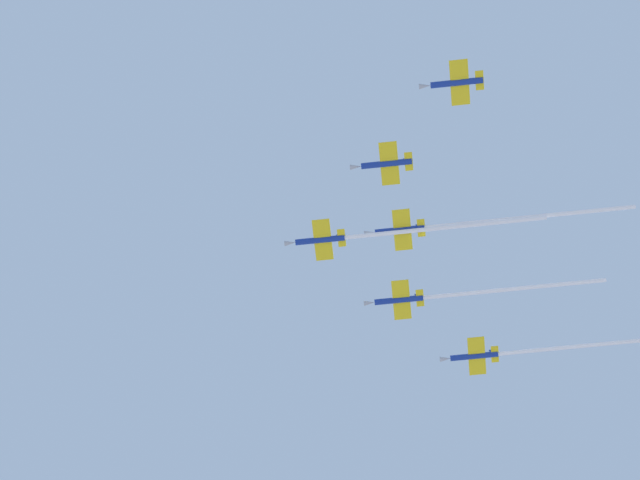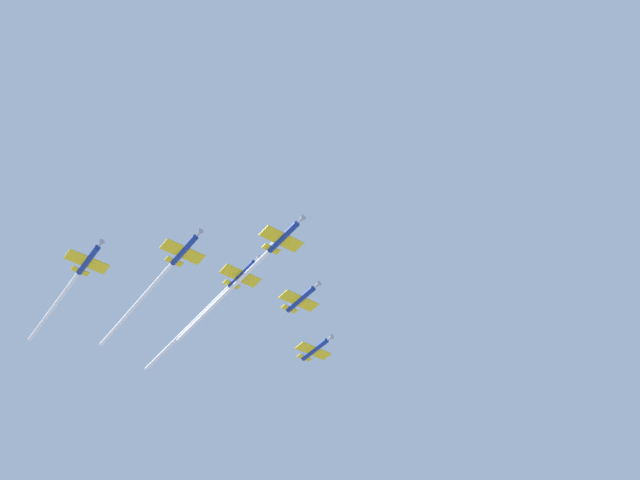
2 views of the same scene
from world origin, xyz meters
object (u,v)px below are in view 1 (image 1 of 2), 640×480
Objects in this scene: jet_port_inner at (385,164)px; jet_port_outer at (469,223)px; jet_center_rear at (519,352)px; jet_lead at (386,233)px; jet_starboard_outer at (455,83)px; jet_starboard_inner at (457,294)px.

jet_port_outer reaches higher than jet_port_inner.
jet_port_inner reaches higher than jet_center_rear.
jet_center_rear is at bearing -16.20° from jet_port_outer.
jet_lead is 3.93× the size of jet_starboard_outer.
jet_starboard_outer is at bearing 170.64° from jet_center_rear.
jet_port_inner reaches higher than jet_starboard_inner.
jet_starboard_outer is at bearing 177.75° from jet_port_outer.
jet_starboard_inner is (-1.72, 28.03, -0.70)m from jet_port_inner.
jet_lead is at bearing 137.73° from jet_starboard_inner.
jet_starboard_inner is at bearing 3.12° from jet_starboard_outer.
jet_starboard_inner is at bearing -42.27° from jet_lead.
jet_starboard_inner is 38.93m from jet_starboard_outer.
jet_port_inner is 44.42m from jet_center_rear.
jet_lead is 34.28m from jet_center_rear.
jet_lead is 3.93× the size of jet_port_inner.
jet_starboard_outer is at bearing -151.80° from jet_lead.
jet_port_outer is 4.06× the size of jet_starboard_outer.
jet_lead is 0.97× the size of jet_port_outer.
jet_port_outer is at bearing -166.40° from jet_starboard_inner.
jet_starboard_outer is 52.52m from jet_center_rear.
jet_lead reaches higher than jet_center_rear.
jet_lead is 12.99m from jet_port_inner.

